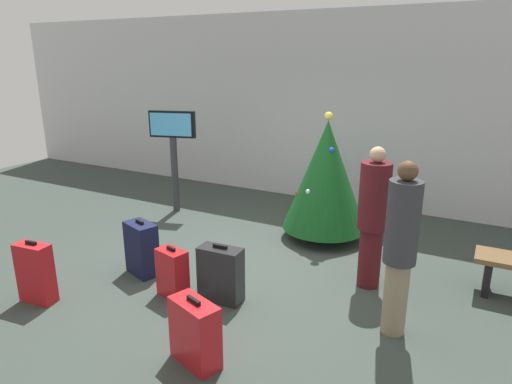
{
  "coord_description": "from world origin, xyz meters",
  "views": [
    {
      "loc": [
        2.68,
        -4.53,
        2.66
      ],
      "look_at": [
        -0.07,
        0.62,
        0.9
      ],
      "focal_mm": 31.68,
      "sensor_mm": 36.0,
      "label": 1
    }
  ],
  "objects": [
    {
      "name": "traveller_0",
      "position": [
        1.56,
        0.44,
        0.89
      ],
      "size": [
        0.5,
        0.5,
        1.7
      ],
      "color": "#4C1419",
      "rests_on": "ground_plane"
    },
    {
      "name": "back_wall",
      "position": [
        0.0,
        3.52,
        1.73
      ],
      "size": [
        16.0,
        0.2,
        3.45
      ],
      "primitive_type": "cube",
      "color": "silver",
      "rests_on": "ground_plane"
    },
    {
      "name": "suitcase_1",
      "position": [
        -1.05,
        -0.6,
        0.34
      ],
      "size": [
        0.5,
        0.38,
        0.72
      ],
      "color": "#141938",
      "rests_on": "ground_plane"
    },
    {
      "name": "holiday_tree",
      "position": [
        0.57,
        1.6,
        0.98
      ],
      "size": [
        1.25,
        1.25,
        1.91
      ],
      "color": "#4C3319",
      "rests_on": "ground_plane"
    },
    {
      "name": "suitcase_4",
      "position": [
        -1.63,
        -1.68,
        0.35
      ],
      "size": [
        0.42,
        0.23,
        0.73
      ],
      "color": "#B2191E",
      "rests_on": "ground_plane"
    },
    {
      "name": "suitcase_3",
      "position": [
        0.56,
        -1.72,
        0.3
      ],
      "size": [
        0.54,
        0.39,
        0.65
      ],
      "color": "#B2191E",
      "rests_on": "ground_plane"
    },
    {
      "name": "flight_info_kiosk",
      "position": [
        -2.19,
        1.57,
        1.22
      ],
      "size": [
        0.81,
        0.3,
        1.78
      ],
      "color": "#333338",
      "rests_on": "ground_plane"
    },
    {
      "name": "suitcase_0",
      "position": [
        -0.36,
        -0.87,
        0.29
      ],
      "size": [
        0.4,
        0.29,
        0.61
      ],
      "color": "#B2191E",
      "rests_on": "ground_plane"
    },
    {
      "name": "ground_plane",
      "position": [
        0.0,
        0.0,
        0.0
      ],
      "size": [
        16.0,
        16.0,
        0.0
      ],
      "primitive_type": "plane",
      "color": "#38423D"
    },
    {
      "name": "traveller_1",
      "position": [
        2.03,
        -0.39,
        0.93
      ],
      "size": [
        0.43,
        0.43,
        1.76
      ],
      "color": "gray",
      "rests_on": "ground_plane"
    },
    {
      "name": "suitcase_2",
      "position": [
        0.18,
        -0.69,
        0.32
      ],
      "size": [
        0.5,
        0.26,
        0.68
      ],
      "color": "#232326",
      "rests_on": "ground_plane"
    }
  ]
}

